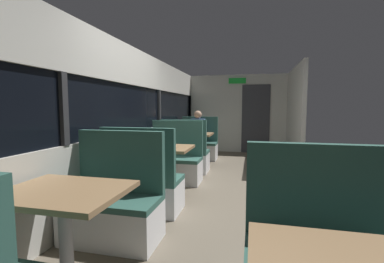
# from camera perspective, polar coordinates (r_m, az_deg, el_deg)

# --- Properties ---
(ground_plane) EXTENTS (3.30, 9.20, 0.02)m
(ground_plane) POSITION_cam_1_polar(r_m,az_deg,el_deg) (3.96, 5.92, -14.67)
(ground_plane) COLOR #665B4C
(carriage_window_panel_left) EXTENTS (0.09, 8.48, 2.30)m
(carriage_window_panel_left) POSITION_cam_1_polar(r_m,az_deg,el_deg) (4.16, -14.17, 1.92)
(carriage_window_panel_left) COLOR beige
(carriage_window_panel_left) RESTS_ON ground_plane
(carriage_end_bulkhead) EXTENTS (2.90, 0.11, 2.30)m
(carriage_end_bulkhead) POSITION_cam_1_polar(r_m,az_deg,el_deg) (7.90, 10.22, 3.76)
(carriage_end_bulkhead) COLOR beige
(carriage_end_bulkhead) RESTS_ON ground_plane
(carriage_aisle_panel_right) EXTENTS (0.08, 2.40, 2.30)m
(carriage_aisle_panel_right) POSITION_cam_1_polar(r_m,az_deg,el_deg) (6.77, 21.56, 3.32)
(carriage_aisle_panel_right) COLOR beige
(carriage_aisle_panel_right) RESTS_ON ground_plane
(dining_table_near_window) EXTENTS (0.90, 0.70, 0.74)m
(dining_table_near_window) POSITION_cam_1_polar(r_m,az_deg,el_deg) (2.21, -26.22, -13.80)
(dining_table_near_window) COLOR #9E9EA3
(dining_table_near_window) RESTS_ON ground_plane
(bench_near_window_facing_entry) EXTENTS (0.95, 0.50, 1.10)m
(bench_near_window_facing_entry) POSITION_cam_1_polar(r_m,az_deg,el_deg) (2.86, -16.71, -15.72)
(bench_near_window_facing_entry) COLOR silver
(bench_near_window_facing_entry) RESTS_ON ground_plane
(dining_table_mid_window) EXTENTS (0.90, 0.70, 0.74)m
(dining_table_mid_window) POSITION_cam_1_polar(r_m,az_deg,el_deg) (4.04, -6.65, -4.74)
(dining_table_mid_window) COLOR #9E9EA3
(dining_table_mid_window) RESTS_ON ground_plane
(bench_mid_window_facing_end) EXTENTS (0.95, 0.50, 1.10)m
(bench_mid_window_facing_end) POSITION_cam_1_polar(r_m,az_deg,el_deg) (3.48, -10.56, -11.73)
(bench_mid_window_facing_end) COLOR silver
(bench_mid_window_facing_end) RESTS_ON ground_plane
(bench_mid_window_facing_entry) EXTENTS (0.95, 0.50, 1.10)m
(bench_mid_window_facing_entry) POSITION_cam_1_polar(r_m,az_deg,el_deg) (4.75, -3.75, -7.02)
(bench_mid_window_facing_entry) COLOR silver
(bench_mid_window_facing_entry) RESTS_ON ground_plane
(dining_table_far_window) EXTENTS (0.90, 0.70, 0.74)m
(dining_table_far_window) POSITION_cam_1_polar(r_m,az_deg,el_deg) (6.07, 0.15, -1.33)
(dining_table_far_window) COLOR #9E9EA3
(dining_table_far_window) RESTS_ON ground_plane
(bench_far_window_facing_end) EXTENTS (0.95, 0.50, 1.10)m
(bench_far_window_facing_end) POSITION_cam_1_polar(r_m,az_deg,el_deg) (5.45, -1.50, -5.41)
(bench_far_window_facing_end) COLOR silver
(bench_far_window_facing_end) RESTS_ON ground_plane
(bench_far_window_facing_entry) EXTENTS (0.95, 0.50, 1.10)m
(bench_far_window_facing_entry) POSITION_cam_1_polar(r_m,az_deg,el_deg) (6.79, 1.47, -3.27)
(bench_far_window_facing_entry) COLOR silver
(bench_far_window_facing_entry) RESTS_ON ground_plane
(seated_passenger) EXTENTS (0.47, 0.55, 1.26)m
(seated_passenger) POSITION_cam_1_polar(r_m,az_deg,el_deg) (6.69, 1.35, -1.59)
(seated_passenger) COLOR #26262D
(seated_passenger) RESTS_ON ground_plane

